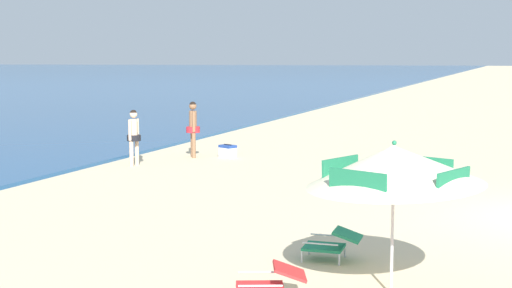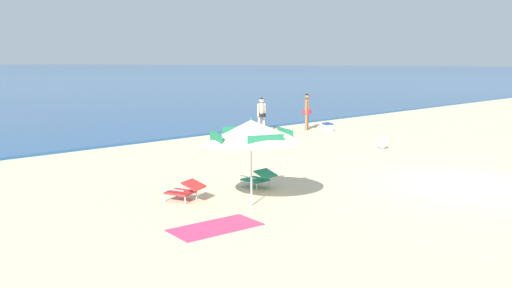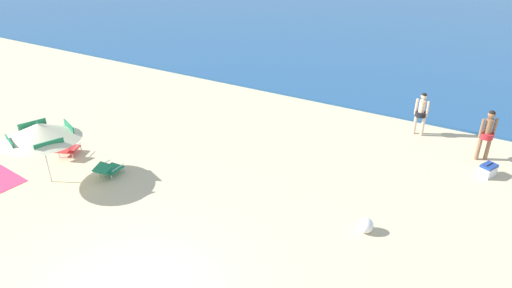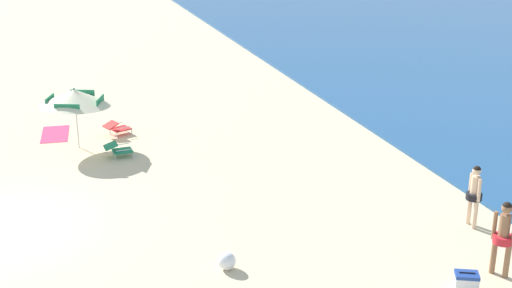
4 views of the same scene
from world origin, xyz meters
The scene contains 9 objects.
ground_plane centered at (0.00, 0.00, 0.00)m, with size 800.00×800.00×0.00m, color beige.
beach_umbrella_striped_main centered at (-5.41, 2.49, 1.71)m, with size 3.13×3.14×2.03m.
lounge_chair_under_umbrella centered at (-4.09, 3.59, 0.28)m, with size 0.61×0.89×0.50m.
lounge_chair_beside_umbrella centered at (-6.25, 3.87, 0.28)m, with size 0.80×1.00×0.51m.
person_standing_near_shore centered at (5.87, 10.42, 1.02)m, with size 0.46×0.43×1.76m.
person_standing_beside centered at (3.63, 11.27, 0.94)m, with size 0.48×0.40×1.63m.
cooler_box centered at (6.17, 9.37, 0.20)m, with size 0.53×0.60×0.43m.
beach_ball centered at (3.70, 4.83, 0.20)m, with size 0.41×0.41×0.41m, color white.
beach_towel centered at (-7.03, 1.83, 0.01)m, with size 0.90×1.80×0.01m, color #DB3866.
Camera 2 is at (-13.41, -5.89, 3.23)m, focal length 36.78 mm.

